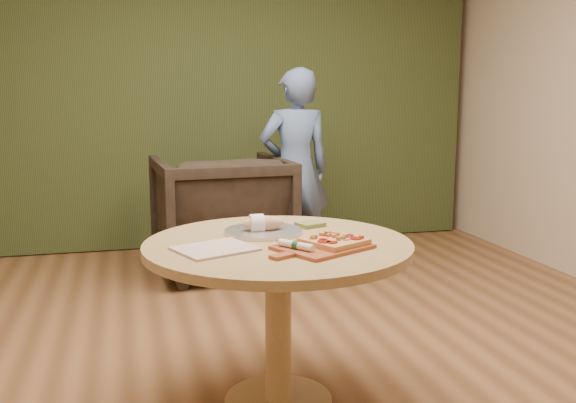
% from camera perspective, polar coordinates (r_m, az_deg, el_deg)
% --- Properties ---
extents(room_shell, '(5.04, 6.04, 2.84)m').
position_cam_1_polar(room_shell, '(2.94, 0.56, 10.02)').
color(room_shell, brown).
rests_on(room_shell, ground).
extents(curtain, '(4.80, 0.14, 2.78)m').
position_cam_1_polar(curtain, '(5.79, -7.00, 9.88)').
color(curtain, '#2A3618').
rests_on(curtain, ground).
extents(pedestal_table, '(1.16, 1.16, 0.75)m').
position_cam_1_polar(pedestal_table, '(2.80, -0.89, -6.39)').
color(pedestal_table, tan).
rests_on(pedestal_table, ground).
extents(pizza_paddle, '(0.47, 0.41, 0.01)m').
position_cam_1_polar(pizza_paddle, '(2.63, 2.93, -4.10)').
color(pizza_paddle, '#9B4827').
rests_on(pizza_paddle, pedestal_table).
extents(flatbread_pizza, '(0.30, 0.30, 0.04)m').
position_cam_1_polar(flatbread_pizza, '(2.66, 4.11, -3.50)').
color(flatbread_pizza, tan).
rests_on(flatbread_pizza, pizza_paddle).
extents(cutlery_roll, '(0.13, 0.17, 0.03)m').
position_cam_1_polar(cutlery_roll, '(2.57, 0.72, -3.90)').
color(cutlery_roll, white).
rests_on(cutlery_roll, pizza_paddle).
extents(newspaper, '(0.37, 0.34, 0.01)m').
position_cam_1_polar(newspaper, '(2.63, -6.52, -4.20)').
color(newspaper, white).
rests_on(newspaper, pedestal_table).
extents(serving_tray, '(0.36, 0.36, 0.02)m').
position_cam_1_polar(serving_tray, '(2.93, -2.21, -2.66)').
color(serving_tray, silver).
rests_on(serving_tray, pedestal_table).
extents(bread_roll, '(0.19, 0.09, 0.09)m').
position_cam_1_polar(bread_roll, '(2.92, -2.39, -1.98)').
color(bread_roll, tan).
rests_on(bread_roll, serving_tray).
extents(green_packet, '(0.15, 0.13, 0.02)m').
position_cam_1_polar(green_packet, '(3.07, 1.98, -2.04)').
color(green_packet, '#505C29').
rests_on(green_packet, pedestal_table).
extents(armchair, '(1.03, 0.97, 1.00)m').
position_cam_1_polar(armchair, '(4.96, -5.98, -0.55)').
color(armchair, black).
rests_on(armchair, ground).
extents(person_standing, '(0.59, 0.40, 1.56)m').
position_cam_1_polar(person_standing, '(5.01, 0.64, 2.87)').
color(person_standing, '#516B9A').
rests_on(person_standing, ground).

